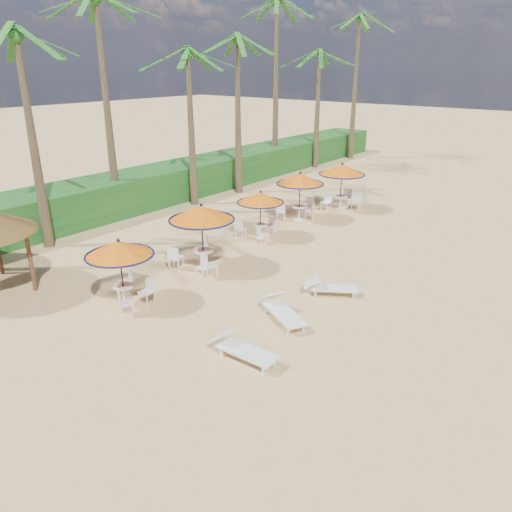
# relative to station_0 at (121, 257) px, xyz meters

# --- Properties ---
(ground) EXTENTS (160.00, 160.00, 0.00)m
(ground) POSITION_rel_station_0_xyz_m (4.52, 0.41, -1.64)
(ground) COLOR tan
(ground) RESTS_ON ground
(scrub_hedge) EXTENTS (3.00, 40.00, 1.80)m
(scrub_hedge) POSITION_rel_station_0_xyz_m (-8.98, 11.41, -0.74)
(scrub_hedge) COLOR #194716
(scrub_hedge) RESTS_ON ground
(station_0) EXTENTS (2.14, 2.14, 2.24)m
(station_0) POSITION_rel_station_0_xyz_m (0.00, 0.00, 0.00)
(station_0) COLOR black
(station_0) RESTS_ON ground
(station_1) EXTENTS (2.43, 2.43, 2.54)m
(station_1) POSITION_rel_station_0_xyz_m (-0.15, 3.65, 0.22)
(station_1) COLOR black
(station_1) RESTS_ON ground
(station_2) EXTENTS (2.05, 2.05, 2.14)m
(station_2) POSITION_rel_station_0_xyz_m (-0.60, 7.74, -0.07)
(station_2) COLOR black
(station_2) RESTS_ON ground
(station_3) EXTENTS (2.30, 2.34, 2.40)m
(station_3) POSITION_rel_station_0_xyz_m (-0.78, 11.10, 0.12)
(station_3) COLOR black
(station_3) RESTS_ON ground
(station_4) EXTENTS (2.38, 2.38, 2.49)m
(station_4) POSITION_rel_station_0_xyz_m (-0.11, 13.97, 0.18)
(station_4) COLOR black
(station_4) RESTS_ON ground
(lounger_near) EXTENTS (1.97, 0.66, 0.70)m
(lounger_near) POSITION_rel_station_0_xyz_m (4.93, -0.12, -1.31)
(lounger_near) COLOR white
(lounger_near) RESTS_ON ground
(lounger_mid) EXTENTS (2.09, 1.49, 0.73)m
(lounger_mid) POSITION_rel_station_0_xyz_m (4.50, 2.25, -1.30)
(lounger_mid) COLOR white
(lounger_mid) RESTS_ON ground
(lounger_far) EXTENTS (1.78, 1.41, 0.63)m
(lounger_far) POSITION_rel_station_0_xyz_m (4.73, 4.63, -1.34)
(lounger_far) COLOR white
(lounger_far) RESTS_ON ground
(palm_1) EXTENTS (5.00, 5.00, 8.42)m
(palm_1) POSITION_rel_station_0_xyz_m (-6.95, 1.41, 6.03)
(palm_1) COLOR brown
(palm_1) RESTS_ON ground
(palm_2) EXTENTS (5.00, 5.00, 10.11)m
(palm_2) POSITION_rel_station_0_xyz_m (-8.47, 6.08, 7.61)
(palm_2) COLOR brown
(palm_2) RESTS_ON ground
(palm_3) EXTENTS (5.00, 5.00, 7.90)m
(palm_3) POSITION_rel_station_0_xyz_m (-6.93, 10.01, 5.54)
(palm_3) COLOR brown
(palm_3) RESTS_ON ground
(palm_4) EXTENTS (5.00, 5.00, 8.64)m
(palm_4) POSITION_rel_station_0_xyz_m (-6.71, 13.52, 6.24)
(palm_4) COLOR brown
(palm_4) RESTS_ON ground
(palm_5) EXTENTS (5.00, 5.00, 10.92)m
(palm_5) POSITION_rel_station_0_xyz_m (-8.65, 19.74, 8.38)
(palm_5) COLOR brown
(palm_5) RESTS_ON ground
(palm_6) EXTENTS (5.00, 5.00, 8.01)m
(palm_6) POSITION_rel_station_0_xyz_m (-7.27, 22.89, 5.64)
(palm_6) COLOR brown
(palm_6) RESTS_ON ground
(palm_7) EXTENTS (5.00, 5.00, 10.50)m
(palm_7) POSITION_rel_station_0_xyz_m (-6.97, 27.73, 7.98)
(palm_7) COLOR brown
(palm_7) RESTS_ON ground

